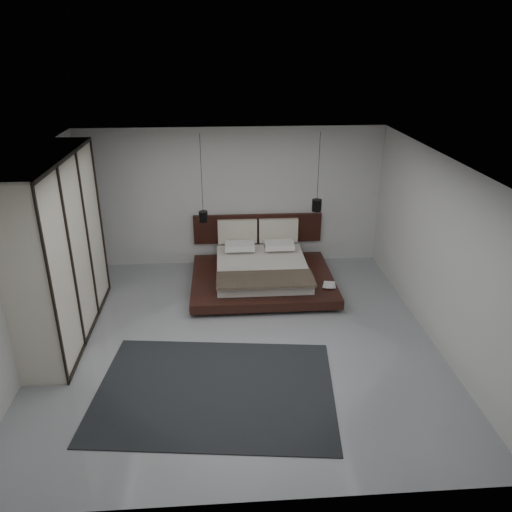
{
  "coord_description": "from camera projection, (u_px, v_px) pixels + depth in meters",
  "views": [
    {
      "loc": [
        -0.2,
        -6.64,
        4.32
      ],
      "look_at": [
        0.35,
        1.2,
        0.9
      ],
      "focal_mm": 35.0,
      "sensor_mm": 36.0,
      "label": 1
    }
  ],
  "objects": [
    {
      "name": "wall_back",
      "position": [
        232.0,
        198.0,
        10.0
      ],
      "size": [
        6.0,
        0.0,
        6.0
      ],
      "primitive_type": "plane",
      "rotation": [
        1.57,
        0.0,
        0.0
      ],
      "color": "beige",
      "rests_on": "floor"
    },
    {
      "name": "ceiling",
      "position": [
        236.0,
        162.0,
        6.69
      ],
      "size": [
        6.0,
        6.0,
        0.0
      ],
      "primitive_type": "plane",
      "rotation": [
        3.14,
        0.0,
        0.0
      ],
      "color": "white",
      "rests_on": "wall_back"
    },
    {
      "name": "book_lower",
      "position": [
        324.0,
        285.0,
        8.98
      ],
      "size": [
        0.25,
        0.3,
        0.03
      ],
      "primitive_type": "imported",
      "rotation": [
        0.0,
        0.0,
        -0.17
      ],
      "color": "#99724C",
      "rests_on": "bed"
    },
    {
      "name": "wall_front",
      "position": [
        250.0,
        391.0,
        4.51
      ],
      "size": [
        6.0,
        0.0,
        6.0
      ],
      "primitive_type": "plane",
      "rotation": [
        -1.57,
        0.0,
        0.0
      ],
      "color": "beige",
      "rests_on": "floor"
    },
    {
      "name": "wall_left",
      "position": [
        26.0,
        264.0,
        7.06
      ],
      "size": [
        0.0,
        6.0,
        6.0
      ],
      "primitive_type": "plane",
      "rotation": [
        1.57,
        0.0,
        1.57
      ],
      "color": "beige",
      "rests_on": "floor"
    },
    {
      "name": "wardrobe",
      "position": [
        58.0,
        249.0,
        7.5
      ],
      "size": [
        0.68,
        2.88,
        2.83
      ],
      "color": "silver",
      "rests_on": "floor"
    },
    {
      "name": "pendant_left",
      "position": [
        203.0,
        216.0,
        9.38
      ],
      "size": [
        0.17,
        0.17,
        1.65
      ],
      "color": "black",
      "rests_on": "ceiling"
    },
    {
      "name": "book_upper",
      "position": [
        323.0,
        284.0,
        8.95
      ],
      "size": [
        0.27,
        0.31,
        0.02
      ],
      "primitive_type": "imported",
      "rotation": [
        0.0,
        0.0,
        -0.33
      ],
      "color": "#99724C",
      "rests_on": "book_lower"
    },
    {
      "name": "wall_right",
      "position": [
        438.0,
        252.0,
        7.45
      ],
      "size": [
        0.0,
        6.0,
        6.0
      ],
      "primitive_type": "plane",
      "rotation": [
        1.57,
        0.0,
        -1.57
      ],
      "color": "beige",
      "rests_on": "floor"
    },
    {
      "name": "pendant_right",
      "position": [
        317.0,
        205.0,
        9.46
      ],
      "size": [
        0.18,
        0.18,
        1.49
      ],
      "color": "black",
      "rests_on": "ceiling"
    },
    {
      "name": "rug",
      "position": [
        215.0,
        390.0,
        6.68
      ],
      "size": [
        3.38,
        2.59,
        0.01
      ],
      "primitive_type": "cube",
      "rotation": [
        0.0,
        0.0,
        -0.11
      ],
      "color": "black",
      "rests_on": "floor"
    },
    {
      "name": "bed",
      "position": [
        262.0,
        271.0,
        9.48
      ],
      "size": [
        2.62,
        2.33,
        1.05
      ],
      "color": "black",
      "rests_on": "floor"
    },
    {
      "name": "lattice_screen",
      "position": [
        76.0,
        215.0,
        9.34
      ],
      "size": [
        0.05,
        0.9,
        2.6
      ],
      "primitive_type": "cube",
      "color": "black",
      "rests_on": "floor"
    },
    {
      "name": "floor",
      "position": [
        239.0,
        339.0,
        7.81
      ],
      "size": [
        6.0,
        6.0,
        0.0
      ],
      "primitive_type": "plane",
      "color": "gray",
      "rests_on": "ground"
    }
  ]
}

